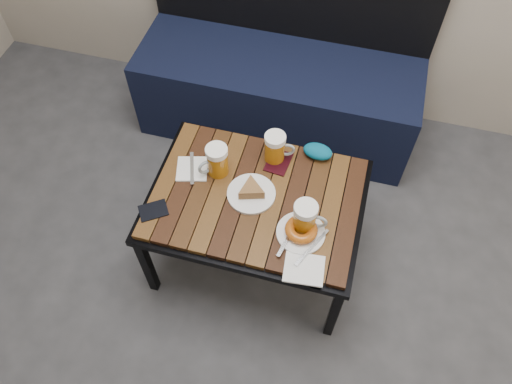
% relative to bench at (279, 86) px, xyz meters
% --- Properties ---
extents(bench, '(1.40, 0.50, 0.95)m').
position_rel_bench_xyz_m(bench, '(0.00, 0.00, 0.00)').
color(bench, black).
rests_on(bench, ground).
extents(cafe_table, '(0.84, 0.62, 0.47)m').
position_rel_bench_xyz_m(cafe_table, '(0.10, -0.82, 0.16)').
color(cafe_table, black).
rests_on(cafe_table, ground).
extents(beer_mug_left, '(0.12, 0.12, 0.14)m').
position_rel_bench_xyz_m(beer_mug_left, '(-0.08, -0.75, 0.27)').
color(beer_mug_left, '#A9620D').
rests_on(beer_mug_left, cafe_table).
extents(beer_mug_centre, '(0.13, 0.10, 0.14)m').
position_rel_bench_xyz_m(beer_mug_centre, '(0.13, -0.62, 0.27)').
color(beer_mug_centre, '#A9620D').
rests_on(beer_mug_centre, cafe_table).
extents(beer_mug_right, '(0.13, 0.09, 0.14)m').
position_rel_bench_xyz_m(beer_mug_right, '(0.31, -0.91, 0.27)').
color(beer_mug_right, '#A9620D').
rests_on(beer_mug_right, cafe_table).
extents(plate_pie, '(0.19, 0.19, 0.05)m').
position_rel_bench_xyz_m(plate_pie, '(0.08, -0.82, 0.22)').
color(plate_pie, white).
rests_on(plate_pie, cafe_table).
extents(plate_bagel, '(0.19, 0.23, 0.05)m').
position_rel_bench_xyz_m(plate_bagel, '(0.30, -0.94, 0.22)').
color(plate_bagel, white).
rests_on(plate_bagel, cafe_table).
extents(napkin_left, '(0.15, 0.16, 0.01)m').
position_rel_bench_xyz_m(napkin_left, '(-0.18, -0.76, 0.20)').
color(napkin_left, white).
rests_on(napkin_left, cafe_table).
extents(napkin_right, '(0.15, 0.13, 0.01)m').
position_rel_bench_xyz_m(napkin_right, '(0.35, -1.08, 0.20)').
color(napkin_right, white).
rests_on(napkin_right, cafe_table).
extents(passport_navy, '(0.13, 0.12, 0.01)m').
position_rel_bench_xyz_m(passport_navy, '(-0.26, -0.99, 0.20)').
color(passport_navy, black).
rests_on(passport_navy, cafe_table).
extents(passport_burgundy, '(0.10, 0.13, 0.01)m').
position_rel_bench_xyz_m(passport_burgundy, '(0.15, -0.64, 0.20)').
color(passport_burgundy, black).
rests_on(passport_burgundy, cafe_table).
extents(knit_pouch, '(0.13, 0.09, 0.05)m').
position_rel_bench_xyz_m(knit_pouch, '(0.29, -0.56, 0.23)').
color(knit_pouch, '#054D7F').
rests_on(knit_pouch, cafe_table).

